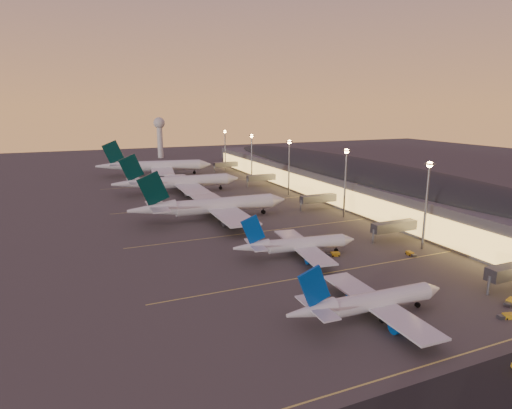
{
  "coord_description": "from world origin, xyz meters",
  "views": [
    {
      "loc": [
        -56.45,
        -90.7,
        41.02
      ],
      "look_at": [
        2.0,
        45.0,
        7.0
      ],
      "focal_mm": 30.0,
      "sensor_mm": 36.0,
      "label": 1
    }
  ],
  "objects_px": {
    "airliner_wide_far": "(155,166)",
    "radar_tower": "(160,131)",
    "airliner_wide_mid": "(178,182)",
    "airliner_wide_near": "(212,206)",
    "baggage_tug_b": "(511,302)",
    "baggage_tug_c": "(333,254)",
    "airliner_narrow_south": "(369,302)",
    "baggage_tug_a": "(507,316)",
    "airliner_narrow_north": "(296,245)",
    "baggage_tug_d": "(411,254)"
  },
  "relations": [
    {
      "from": "airliner_narrow_north",
      "to": "airliner_wide_mid",
      "type": "xyz_separation_m",
      "value": [
        -9.08,
        102.68,
        1.77
      ]
    },
    {
      "from": "airliner_narrow_south",
      "to": "baggage_tug_d",
      "type": "bearing_deg",
      "value": 38.03
    },
    {
      "from": "airliner_wide_mid",
      "to": "baggage_tug_a",
      "type": "relative_size",
      "value": 17.89
    },
    {
      "from": "airliner_narrow_north",
      "to": "baggage_tug_a",
      "type": "distance_m",
      "value": 52.91
    },
    {
      "from": "airliner_narrow_north",
      "to": "baggage_tug_b",
      "type": "height_order",
      "value": "airliner_narrow_north"
    },
    {
      "from": "radar_tower",
      "to": "baggage_tug_c",
      "type": "bearing_deg",
      "value": -90.34
    },
    {
      "from": "baggage_tug_a",
      "to": "airliner_narrow_south",
      "type": "bearing_deg",
      "value": 171.49
    },
    {
      "from": "airliner_wide_near",
      "to": "baggage_tug_a",
      "type": "relative_size",
      "value": 17.44
    },
    {
      "from": "airliner_narrow_south",
      "to": "baggage_tug_c",
      "type": "distance_m",
      "value": 36.05
    },
    {
      "from": "airliner_wide_far",
      "to": "baggage_tug_b",
      "type": "distance_m",
      "value": 208.62
    },
    {
      "from": "airliner_wide_far",
      "to": "airliner_wide_mid",
      "type": "bearing_deg",
      "value": -79.98
    },
    {
      "from": "radar_tower",
      "to": "baggage_tug_b",
      "type": "relative_size",
      "value": 8.07
    },
    {
      "from": "baggage_tug_b",
      "to": "baggage_tug_d",
      "type": "height_order",
      "value": "baggage_tug_b"
    },
    {
      "from": "radar_tower",
      "to": "baggage_tug_a",
      "type": "distance_m",
      "value": 300.13
    },
    {
      "from": "airliner_wide_near",
      "to": "airliner_wide_mid",
      "type": "distance_m",
      "value": 54.76
    },
    {
      "from": "airliner_narrow_south",
      "to": "airliner_wide_near",
      "type": "height_order",
      "value": "airliner_wide_near"
    },
    {
      "from": "airliner_wide_mid",
      "to": "baggage_tug_c",
      "type": "distance_m",
      "value": 108.58
    },
    {
      "from": "airliner_narrow_south",
      "to": "airliner_wide_near",
      "type": "xyz_separation_m",
      "value": [
        -5.41,
        85.29,
        1.66
      ]
    },
    {
      "from": "airliner_narrow_south",
      "to": "baggage_tug_a",
      "type": "xyz_separation_m",
      "value": [
        25.1,
        -11.09,
        -2.87
      ]
    },
    {
      "from": "airliner_narrow_south",
      "to": "baggage_tug_a",
      "type": "height_order",
      "value": "airliner_narrow_south"
    },
    {
      "from": "airliner_narrow_south",
      "to": "airliner_wide_far",
      "type": "bearing_deg",
      "value": 93.39
    },
    {
      "from": "airliner_narrow_south",
      "to": "baggage_tug_c",
      "type": "height_order",
      "value": "airliner_narrow_south"
    },
    {
      "from": "airliner_wide_mid",
      "to": "airliner_wide_far",
      "type": "height_order",
      "value": "airliner_wide_far"
    },
    {
      "from": "airliner_narrow_south",
      "to": "radar_tower",
      "type": "bearing_deg",
      "value": 88.75
    },
    {
      "from": "airliner_wide_mid",
      "to": "airliner_wide_far",
      "type": "bearing_deg",
      "value": 91.99
    },
    {
      "from": "baggage_tug_d",
      "to": "airliner_wide_far",
      "type": "bearing_deg",
      "value": 16.75
    },
    {
      "from": "airliner_narrow_north",
      "to": "baggage_tug_d",
      "type": "bearing_deg",
      "value": -14.94
    },
    {
      "from": "baggage_tug_a",
      "to": "baggage_tug_d",
      "type": "relative_size",
      "value": 1.02
    },
    {
      "from": "radar_tower",
      "to": "baggage_tug_d",
      "type": "xyz_separation_m",
      "value": [
        18.77,
        -263.17,
        -21.43
      ]
    },
    {
      "from": "airliner_narrow_south",
      "to": "airliner_wide_far",
      "type": "height_order",
      "value": "airliner_wide_far"
    },
    {
      "from": "airliner_wide_far",
      "to": "airliner_narrow_north",
      "type": "bearing_deg",
      "value": -77.07
    },
    {
      "from": "radar_tower",
      "to": "baggage_tug_b",
      "type": "distance_m",
      "value": 296.54
    },
    {
      "from": "baggage_tug_b",
      "to": "baggage_tug_c",
      "type": "distance_m",
      "value": 44.15
    },
    {
      "from": "airliner_wide_far",
      "to": "baggage_tug_a",
      "type": "relative_size",
      "value": 19.7
    },
    {
      "from": "baggage_tug_c",
      "to": "airliner_wide_far",
      "type": "bearing_deg",
      "value": 109.6
    },
    {
      "from": "airliner_wide_far",
      "to": "radar_tower",
      "type": "height_order",
      "value": "radar_tower"
    },
    {
      "from": "airliner_wide_mid",
      "to": "baggage_tug_b",
      "type": "xyz_separation_m",
      "value": [
        36.56,
        -147.25,
        -4.57
      ]
    },
    {
      "from": "baggage_tug_b",
      "to": "baggage_tug_d",
      "type": "bearing_deg",
      "value": 68.95
    },
    {
      "from": "airliner_wide_mid",
      "to": "baggage_tug_d",
      "type": "distance_m",
      "value": 121.64
    },
    {
      "from": "airliner_wide_far",
      "to": "radar_tower",
      "type": "relative_size",
      "value": 2.09
    },
    {
      "from": "airliner_narrow_south",
      "to": "baggage_tug_b",
      "type": "xyz_separation_m",
      "value": [
        31.52,
        -7.21,
        -2.79
      ]
    },
    {
      "from": "baggage_tug_a",
      "to": "baggage_tug_b",
      "type": "bearing_deg",
      "value": 46.49
    },
    {
      "from": "airliner_wide_mid",
      "to": "radar_tower",
      "type": "relative_size",
      "value": 1.9
    },
    {
      "from": "baggage_tug_a",
      "to": "radar_tower",
      "type": "bearing_deg",
      "value": 107.21
    },
    {
      "from": "baggage_tug_d",
      "to": "airliner_wide_near",
      "type": "bearing_deg",
      "value": 37.03
    },
    {
      "from": "airliner_narrow_south",
      "to": "baggage_tug_b",
      "type": "relative_size",
      "value": 8.87
    },
    {
      "from": "airliner_wide_far",
      "to": "baggage_tug_d",
      "type": "xyz_separation_m",
      "value": [
        39.58,
        -173.08,
        -5.16
      ]
    },
    {
      "from": "airliner_wide_mid",
      "to": "airliner_wide_far",
      "type": "distance_m",
      "value": 57.99
    },
    {
      "from": "airliner_narrow_south",
      "to": "airliner_narrow_north",
      "type": "height_order",
      "value": "airliner_narrow_north"
    },
    {
      "from": "baggage_tug_a",
      "to": "baggage_tug_c",
      "type": "xyz_separation_m",
      "value": [
        -11.36,
        44.29,
        0.06
      ]
    }
  ]
}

